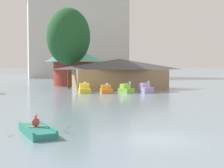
# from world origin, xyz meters

# --- Properties ---
(ground_plane) EXTENTS (2000.00, 2000.00, 0.00)m
(ground_plane) POSITION_xyz_m (0.00, 0.00, 0.00)
(ground_plane) COLOR gray
(rowboat_with_rower) EXTENTS (3.47, 3.96, 1.51)m
(rowboat_with_rower) POSITION_xyz_m (-5.71, 2.97, 0.21)
(rowboat_with_rower) COLOR #237A6B
(rowboat_with_rower) RESTS_ON ground
(pedal_boat_yellow) EXTENTS (1.85, 3.06, 1.65)m
(pedal_boat_yellow) POSITION_xyz_m (2.23, 31.11, 0.51)
(pedal_boat_yellow) COLOR yellow
(pedal_boat_yellow) RESTS_ON ground
(pedal_boat_orange) EXTENTS (1.84, 2.56, 1.46)m
(pedal_boat_orange) POSITION_xyz_m (5.06, 29.76, 0.46)
(pedal_boat_orange) COLOR orange
(pedal_boat_orange) RESTS_ON ground
(pedal_boat_lime) EXTENTS (2.04, 2.54, 1.65)m
(pedal_boat_lime) POSITION_xyz_m (7.83, 29.23, 0.51)
(pedal_boat_lime) COLOR #8CCC3F
(pedal_boat_lime) RESTS_ON ground
(pedal_boat_lavender) EXTENTS (1.79, 2.59, 1.70)m
(pedal_boat_lavender) POSITION_xyz_m (10.63, 29.02, 0.56)
(pedal_boat_lavender) COLOR #B299D8
(pedal_boat_lavender) RESTS_ON ground
(boathouse) EXTENTS (16.22, 6.89, 5.00)m
(boathouse) POSITION_xyz_m (9.27, 37.15, 2.63)
(boathouse) COLOR #9E7F5B
(boathouse) RESTS_ON ground
(green_roof_pavilion) EXTENTS (11.54, 11.54, 8.39)m
(green_roof_pavilion) POSITION_xyz_m (3.62, 49.60, 4.53)
(green_roof_pavilion) COLOR #993328
(green_roof_pavilion) RESTS_ON ground
(shoreline_tree_mid) EXTENTS (7.41, 7.41, 13.66)m
(shoreline_tree_mid) POSITION_xyz_m (1.38, 41.25, 8.80)
(shoreline_tree_mid) COLOR brown
(shoreline_tree_mid) RESTS_ON ground
(background_building_block) EXTENTS (33.80, 17.63, 27.48)m
(background_building_block) POSITION_xyz_m (12.58, 101.06, 13.76)
(background_building_block) COLOR beige
(background_building_block) RESTS_ON ground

